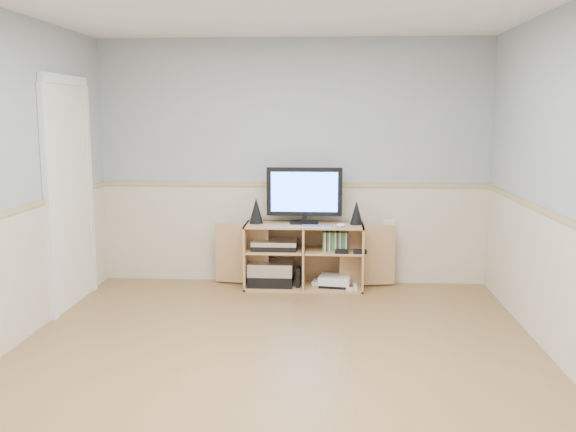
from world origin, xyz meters
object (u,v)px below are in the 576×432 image
Objects in this scene: media_cabinet at (304,254)px; keyboard at (317,226)px; monitor at (304,193)px; game_consoles at (334,281)px.

media_cabinet is 0.40m from keyboard.
keyboard is (0.13, -0.19, 0.32)m from media_cabinet.
keyboard reaches higher than media_cabinet.
monitor is at bearing -90.00° from media_cabinet.
keyboard reaches higher than game_consoles.
media_cabinet reaches higher than game_consoles.
game_consoles is at bearing 37.33° from keyboard.
keyboard is 0.63m from game_consoles.
keyboard is at bearing -144.24° from game_consoles.
media_cabinet is 2.44× the size of monitor.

